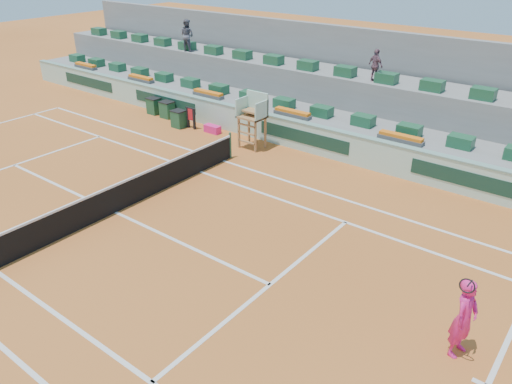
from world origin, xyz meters
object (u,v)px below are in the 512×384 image
umpire_chair (253,113)px  drink_cooler_a (179,119)px  player_bag (212,129)px  tennis_player (464,318)px

umpire_chair → drink_cooler_a: bearing=-177.5°
player_bag → umpire_chair: umpire_chair is taller
umpire_chair → tennis_player: bearing=-32.0°
player_bag → drink_cooler_a: bearing=-166.9°
drink_cooler_a → tennis_player: bearing=-23.5°
player_bag → umpire_chair: bearing=-5.0°
tennis_player → player_bag: bearing=152.4°
drink_cooler_a → tennis_player: (15.50, -6.73, 0.54)m
umpire_chair → tennis_player: size_ratio=1.05×
drink_cooler_a → umpire_chair: bearing=2.5°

